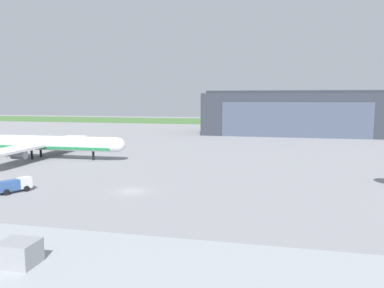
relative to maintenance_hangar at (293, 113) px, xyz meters
The scene contains 5 objects.
ground_plane 107.80m from the maintenance_hangar, 106.16° to the right, with size 440.00×440.00×0.00m, color gray.
grass_field_strip 78.58m from the maintenance_hangar, 112.51° to the left, with size 440.00×56.00×0.08m, color #456F38.
maintenance_hangar is the anchor object (origin of this frame).
airliner_far_right 100.47m from the maintenance_hangar, 129.54° to the right, with size 43.41×39.10×11.64m.
baggage_tug 118.31m from the maintenance_hangar, 113.90° to the right, with size 3.93×5.31×2.22m.
Camera 1 is at (22.21, -55.21, 15.15)m, focal length 34.76 mm.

